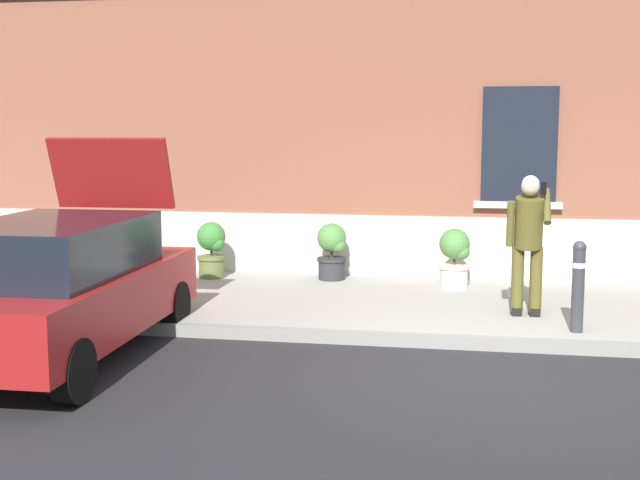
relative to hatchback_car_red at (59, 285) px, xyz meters
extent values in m
plane|color=#232326|center=(4.33, 0.22, -0.80)|extent=(80.00, 80.00, 0.00)
cube|color=#99968E|center=(4.33, 3.02, -0.72)|extent=(24.00, 3.60, 0.15)
cube|color=gray|center=(4.33, 1.16, -0.72)|extent=(24.00, 0.12, 0.15)
cube|color=brown|center=(4.33, 5.52, 2.95)|extent=(24.00, 1.40, 7.50)
cube|color=#BCB7A8|center=(4.33, 4.80, -0.25)|extent=(24.00, 0.08, 1.10)
cube|color=black|center=(4.96, 4.79, 1.40)|extent=(1.10, 0.06, 1.70)
cube|color=#BCB7A8|center=(4.96, 4.76, 0.50)|extent=(1.30, 0.12, 0.10)
cube|color=maroon|center=(0.00, 0.02, -0.18)|extent=(1.82, 4.03, 0.64)
cube|color=black|center=(0.00, -0.13, 0.42)|extent=(1.58, 2.43, 0.56)
cube|color=black|center=(-0.04, 2.03, -0.40)|extent=(1.66, 0.13, 0.20)
cube|color=yellow|center=(-0.04, 2.03, -0.22)|extent=(0.52, 0.03, 0.12)
cube|color=#B21414|center=(-0.79, 2.01, 0.04)|extent=(0.16, 0.04, 0.18)
cube|color=#B21414|center=(0.72, 2.04, 0.04)|extent=(0.16, 0.04, 0.18)
cube|color=maroon|center=(-0.02, 1.47, 1.10)|extent=(1.49, 0.39, 0.87)
cylinder|color=black|center=(0.82, -1.37, -0.50)|extent=(0.21, 0.60, 0.60)
cylinder|color=black|center=(-0.82, 1.40, -0.50)|extent=(0.21, 0.60, 0.60)
cylinder|color=black|center=(0.77, 1.43, -0.50)|extent=(0.21, 0.60, 0.60)
cylinder|color=#333338|center=(5.49, 1.57, -0.17)|extent=(0.14, 0.14, 0.95)
sphere|color=#333338|center=(5.49, 1.57, 0.32)|extent=(0.15, 0.15, 0.15)
cylinder|color=silver|center=(5.49, 1.57, 0.12)|extent=(0.15, 0.15, 0.06)
cylinder|color=#514C1E|center=(4.86, 2.34, -0.20)|extent=(0.15, 0.15, 0.82)
cube|color=black|center=(4.86, 2.40, -0.60)|extent=(0.12, 0.28, 0.10)
cylinder|color=#514C1E|center=(5.08, 2.34, -0.20)|extent=(0.15, 0.15, 0.82)
cube|color=black|center=(5.08, 2.40, -0.60)|extent=(0.12, 0.28, 0.10)
cylinder|color=#514C1E|center=(4.97, 2.28, 0.51)|extent=(0.34, 0.46, 0.68)
sphere|color=tan|center=(4.97, 2.19, 0.96)|extent=(0.22, 0.22, 0.22)
sphere|color=silver|center=(4.97, 2.19, 0.99)|extent=(0.21, 0.21, 0.21)
cylinder|color=#514C1E|center=(4.75, 2.23, 0.50)|extent=(0.09, 0.20, 0.57)
cylinder|color=#514C1E|center=(5.17, 2.23, 0.72)|extent=(0.09, 0.41, 0.43)
cube|color=black|center=(5.12, 2.17, 0.94)|extent=(0.07, 0.02, 0.15)
cylinder|color=#606B38|center=(0.36, 4.21, -0.48)|extent=(0.40, 0.40, 0.34)
cylinder|color=#606B38|center=(0.36, 4.21, -0.34)|extent=(0.44, 0.44, 0.05)
cylinder|color=#47331E|center=(0.36, 4.21, -0.19)|extent=(0.04, 0.04, 0.24)
sphere|color=#387F33|center=(0.36, 4.21, -0.01)|extent=(0.44, 0.44, 0.44)
sphere|color=#387F33|center=(0.46, 4.16, -0.11)|extent=(0.24, 0.24, 0.24)
cylinder|color=#2D2D30|center=(2.21, 4.37, -0.48)|extent=(0.40, 0.40, 0.34)
cylinder|color=#2D2D30|center=(2.21, 4.37, -0.34)|extent=(0.44, 0.44, 0.05)
cylinder|color=#47331E|center=(2.21, 4.37, -0.19)|extent=(0.04, 0.04, 0.24)
sphere|color=#4C843D|center=(2.21, 4.37, -0.01)|extent=(0.44, 0.44, 0.44)
sphere|color=#4C843D|center=(2.31, 4.32, -0.11)|extent=(0.24, 0.24, 0.24)
cylinder|color=beige|center=(4.06, 4.03, -0.48)|extent=(0.40, 0.40, 0.34)
cylinder|color=beige|center=(4.06, 4.03, -0.34)|extent=(0.44, 0.44, 0.05)
cylinder|color=#47331E|center=(4.06, 4.03, -0.19)|extent=(0.04, 0.04, 0.24)
sphere|color=#4C843D|center=(4.06, 4.03, -0.01)|extent=(0.44, 0.44, 0.44)
sphere|color=#4C843D|center=(4.16, 3.98, -0.11)|extent=(0.24, 0.24, 0.24)
camera|label=1|loc=(4.29, -8.22, 1.67)|focal=47.74mm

